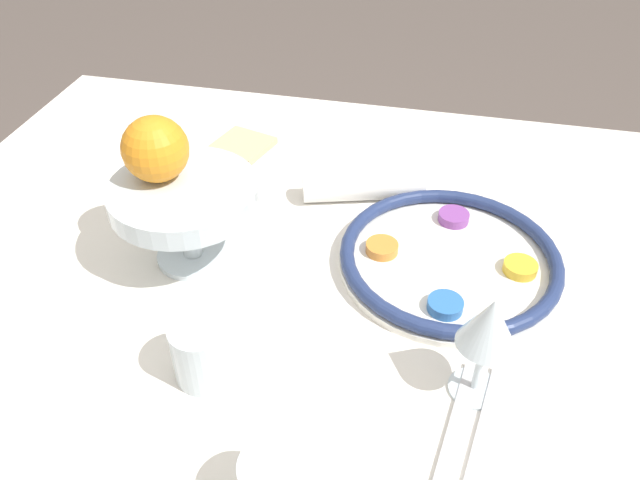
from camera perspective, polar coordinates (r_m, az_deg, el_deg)
dining_table at (r=1.16m, az=-2.49°, el=-16.20°), size 1.20×1.02×0.75m
seder_plate at (r=0.89m, az=11.77°, el=-1.66°), size 0.31×0.31×0.03m
wine_glass at (r=0.68m, az=15.18°, el=-7.67°), size 0.06×0.06×0.14m
fruit_stand at (r=0.85m, az=-12.29°, el=3.56°), size 0.20×0.20×0.12m
orange_fruit at (r=0.84m, az=-14.86°, el=8.00°), size 0.09×0.09×0.09m
bread_plate at (r=1.13m, az=-7.10°, el=8.26°), size 0.17×0.17×0.02m
napkin_roll at (r=1.00m, az=4.00°, el=4.92°), size 0.20×0.10×0.05m
cup_near at (r=0.73m, az=-10.72°, el=-9.98°), size 0.07×0.07×0.08m
fork_left at (r=0.73m, az=15.06°, el=-16.09°), size 0.05×0.16×0.01m
fork_right at (r=0.72m, az=12.62°, el=-15.82°), size 0.05×0.16×0.01m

